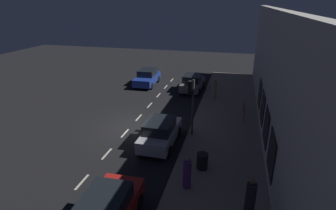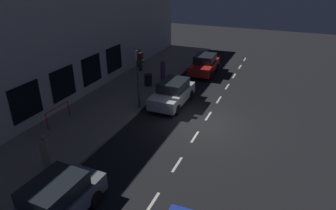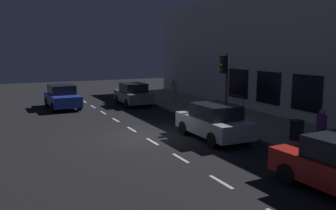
{
  "view_description": "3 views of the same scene",
  "coord_description": "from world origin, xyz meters",
  "px_view_note": "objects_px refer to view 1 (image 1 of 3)",
  "views": [
    {
      "loc": [
        6.6,
        -15.48,
        8.05
      ],
      "look_at": [
        2.57,
        0.26,
        1.75
      ],
      "focal_mm": 28.89,
      "sensor_mm": 36.0,
      "label": 1
    },
    {
      "loc": [
        -3.86,
        14.53,
        8.12
      ],
      "look_at": [
        1.72,
        1.14,
        1.35
      ],
      "focal_mm": 31.79,
      "sensor_mm": 36.0,
      "label": 2
    },
    {
      "loc": [
        -5.82,
        -14.58,
        3.93
      ],
      "look_at": [
        1.77,
        1.11,
        1.18
      ],
      "focal_mm": 37.74,
      "sensor_mm": 36.0,
      "label": 3
    }
  ],
  "objects_px": {
    "parked_car_2": "(160,132)",
    "traffic_light": "(191,96)",
    "parked_car_0": "(192,83)",
    "pedestrian_2": "(187,173)",
    "trash_bin": "(202,161)",
    "pedestrian_1": "(214,90)",
    "parked_car_3": "(147,77)",
    "pedestrian_0": "(250,201)"
  },
  "relations": [
    {
      "from": "parked_car_2",
      "to": "traffic_light",
      "type": "bearing_deg",
      "value": 43.86
    },
    {
      "from": "parked_car_0",
      "to": "pedestrian_2",
      "type": "xyz_separation_m",
      "value": [
        2.17,
        -14.34,
        0.09
      ]
    },
    {
      "from": "traffic_light",
      "to": "trash_bin",
      "type": "height_order",
      "value": "traffic_light"
    },
    {
      "from": "parked_car_0",
      "to": "pedestrian_1",
      "type": "height_order",
      "value": "pedestrian_1"
    },
    {
      "from": "parked_car_2",
      "to": "trash_bin",
      "type": "xyz_separation_m",
      "value": [
        2.78,
        -2.1,
        -0.22
      ]
    },
    {
      "from": "parked_car_3",
      "to": "pedestrian_1",
      "type": "xyz_separation_m",
      "value": [
        6.98,
        -2.81,
        0.14
      ]
    },
    {
      "from": "parked_car_2",
      "to": "pedestrian_0",
      "type": "bearing_deg",
      "value": -44.78
    },
    {
      "from": "traffic_light",
      "to": "pedestrian_1",
      "type": "xyz_separation_m",
      "value": [
        0.81,
        7.14,
        -1.74
      ]
    },
    {
      "from": "parked_car_0",
      "to": "pedestrian_2",
      "type": "distance_m",
      "value": 14.51
    },
    {
      "from": "parked_car_2",
      "to": "pedestrian_1",
      "type": "distance_m",
      "value": 8.92
    },
    {
      "from": "parked_car_2",
      "to": "pedestrian_0",
      "type": "xyz_separation_m",
      "value": [
        4.96,
        -4.97,
        0.19
      ]
    },
    {
      "from": "parked_car_2",
      "to": "parked_car_3",
      "type": "relative_size",
      "value": 0.94
    },
    {
      "from": "parked_car_2",
      "to": "trash_bin",
      "type": "relative_size",
      "value": 4.8
    },
    {
      "from": "trash_bin",
      "to": "pedestrian_0",
      "type": "bearing_deg",
      "value": -52.79
    },
    {
      "from": "parked_car_0",
      "to": "trash_bin",
      "type": "xyz_separation_m",
      "value": [
        2.64,
        -12.72,
        -0.22
      ]
    },
    {
      "from": "parked_car_3",
      "to": "pedestrian_1",
      "type": "relative_size",
      "value": 2.48
    },
    {
      "from": "traffic_light",
      "to": "pedestrian_2",
      "type": "relative_size",
      "value": 2.26
    },
    {
      "from": "pedestrian_0",
      "to": "parked_car_3",
      "type": "bearing_deg",
      "value": 128.91
    },
    {
      "from": "parked_car_0",
      "to": "trash_bin",
      "type": "height_order",
      "value": "parked_car_0"
    },
    {
      "from": "pedestrian_1",
      "to": "pedestrian_0",
      "type": "bearing_deg",
      "value": 82.23
    },
    {
      "from": "parked_car_0",
      "to": "pedestrian_0",
      "type": "relative_size",
      "value": 2.17
    },
    {
      "from": "parked_car_2",
      "to": "pedestrian_1",
      "type": "relative_size",
      "value": 2.34
    },
    {
      "from": "parked_car_3",
      "to": "pedestrian_0",
      "type": "distance_m",
      "value": 18.98
    },
    {
      "from": "traffic_light",
      "to": "parked_car_0",
      "type": "bearing_deg",
      "value": 98.7
    },
    {
      "from": "parked_car_3",
      "to": "pedestrian_0",
      "type": "height_order",
      "value": "pedestrian_0"
    },
    {
      "from": "parked_car_2",
      "to": "pedestrian_0",
      "type": "height_order",
      "value": "pedestrian_0"
    },
    {
      "from": "pedestrian_1",
      "to": "pedestrian_2",
      "type": "xyz_separation_m",
      "value": [
        -0.04,
        -12.33,
        -0.05
      ]
    },
    {
      "from": "pedestrian_1",
      "to": "parked_car_0",
      "type": "bearing_deg",
      "value": -60.93
    },
    {
      "from": "parked_car_0",
      "to": "parked_car_3",
      "type": "bearing_deg",
      "value": 172.52
    },
    {
      "from": "parked_car_0",
      "to": "parked_car_3",
      "type": "relative_size",
      "value": 0.93
    },
    {
      "from": "pedestrian_0",
      "to": "pedestrian_2",
      "type": "relative_size",
      "value": 1.14
    },
    {
      "from": "pedestrian_0",
      "to": "pedestrian_1",
      "type": "relative_size",
      "value": 1.06
    },
    {
      "from": "traffic_light",
      "to": "parked_car_0",
      "type": "distance_m",
      "value": 9.45
    },
    {
      "from": "parked_car_0",
      "to": "trash_bin",
      "type": "bearing_deg",
      "value": -76.28
    },
    {
      "from": "pedestrian_2",
      "to": "trash_bin",
      "type": "height_order",
      "value": "pedestrian_2"
    },
    {
      "from": "pedestrian_1",
      "to": "pedestrian_2",
      "type": "distance_m",
      "value": 12.33
    },
    {
      "from": "trash_bin",
      "to": "parked_car_3",
      "type": "bearing_deg",
      "value": 118.72
    },
    {
      "from": "pedestrian_1",
      "to": "pedestrian_2",
      "type": "height_order",
      "value": "pedestrian_1"
    },
    {
      "from": "parked_car_2",
      "to": "pedestrian_2",
      "type": "relative_size",
      "value": 2.51
    },
    {
      "from": "parked_car_0",
      "to": "pedestrian_0",
      "type": "distance_m",
      "value": 16.32
    },
    {
      "from": "parked_car_0",
      "to": "parked_car_2",
      "type": "distance_m",
      "value": 10.62
    },
    {
      "from": "parked_car_2",
      "to": "parked_car_0",
      "type": "bearing_deg",
      "value": 89.58
    }
  ]
}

